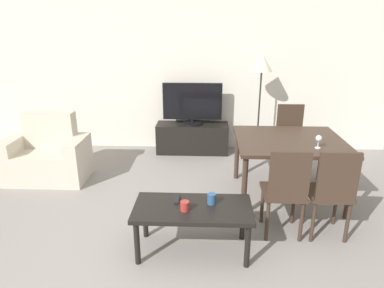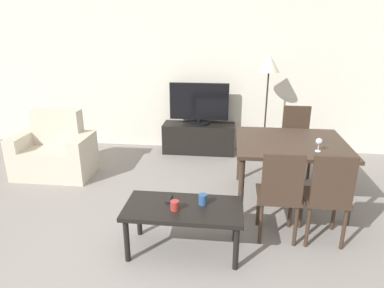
# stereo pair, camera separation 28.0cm
# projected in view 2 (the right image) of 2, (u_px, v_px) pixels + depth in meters

# --- Properties ---
(wall_back) EXTENTS (6.99, 0.06, 2.70)m
(wall_back) POSITION_uv_depth(u_px,v_px,m) (184.00, 67.00, 5.51)
(wall_back) COLOR silver
(wall_back) RESTS_ON ground_plane
(armchair) EXTENTS (1.04, 0.61, 0.89)m
(armchair) POSITION_uv_depth(u_px,v_px,m) (55.00, 153.00, 4.73)
(armchair) COLOR beige
(armchair) RESTS_ON ground_plane
(tv_stand) EXTENTS (1.15, 0.40, 0.48)m
(tv_stand) POSITION_uv_depth(u_px,v_px,m) (199.00, 138.00, 5.59)
(tv_stand) COLOR black
(tv_stand) RESTS_ON ground_plane
(tv) EXTENTS (0.93, 0.32, 0.66)m
(tv) POSITION_uv_depth(u_px,v_px,m) (199.00, 104.00, 5.40)
(tv) COLOR black
(tv) RESTS_ON tv_stand
(coffee_table) EXTENTS (1.06, 0.52, 0.46)m
(coffee_table) POSITION_uv_depth(u_px,v_px,m) (184.00, 212.00, 3.07)
(coffee_table) COLOR black
(coffee_table) RESTS_ON ground_plane
(dining_table) EXTENTS (1.24, 1.10, 0.73)m
(dining_table) POSITION_uv_depth(u_px,v_px,m) (291.00, 148.00, 3.93)
(dining_table) COLOR #38281E
(dining_table) RESTS_ON ground_plane
(dining_chair_near) EXTENTS (0.40, 0.40, 0.93)m
(dining_chair_near) POSITION_uv_depth(u_px,v_px,m) (280.00, 192.00, 3.19)
(dining_chair_near) COLOR #38281E
(dining_chair_near) RESTS_ON ground_plane
(dining_chair_far) EXTENTS (0.40, 0.40, 0.93)m
(dining_chair_far) POSITION_uv_depth(u_px,v_px,m) (296.00, 137.00, 4.76)
(dining_chair_far) COLOR #38281E
(dining_chair_far) RESTS_ON ground_plane
(dining_chair_near_right) EXTENTS (0.40, 0.40, 0.93)m
(dining_chair_near_right) POSITION_uv_depth(u_px,v_px,m) (328.00, 194.00, 3.15)
(dining_chair_near_right) COLOR #38281E
(dining_chair_near_right) RESTS_ON ground_plane
(floor_lamp) EXTENTS (0.30, 0.30, 1.60)m
(floor_lamp) POSITION_uv_depth(u_px,v_px,m) (269.00, 70.00, 4.95)
(floor_lamp) COLOR black
(floor_lamp) RESTS_ON ground_plane
(remote_primary) EXTENTS (0.04, 0.15, 0.02)m
(remote_primary) POSITION_uv_depth(u_px,v_px,m) (169.00, 199.00, 3.17)
(remote_primary) COLOR black
(remote_primary) RESTS_ON coffee_table
(cup_white_near) EXTENTS (0.08, 0.08, 0.09)m
(cup_white_near) POSITION_uv_depth(u_px,v_px,m) (175.00, 206.00, 2.99)
(cup_white_near) COLOR maroon
(cup_white_near) RESTS_ON coffee_table
(cup_colored_far) EXTENTS (0.08, 0.08, 0.10)m
(cup_colored_far) POSITION_uv_depth(u_px,v_px,m) (203.00, 199.00, 3.08)
(cup_colored_far) COLOR navy
(cup_colored_far) RESTS_ON coffee_table
(wine_glass_left) EXTENTS (0.07, 0.07, 0.15)m
(wine_glass_left) POSITION_uv_depth(u_px,v_px,m) (319.00, 142.00, 3.57)
(wine_glass_left) COLOR silver
(wine_glass_left) RESTS_ON dining_table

